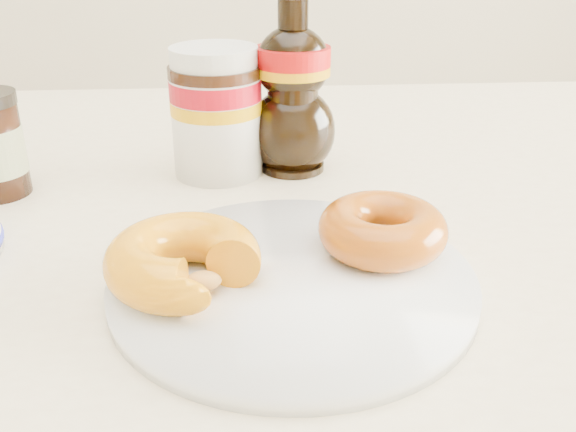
{
  "coord_description": "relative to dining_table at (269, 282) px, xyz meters",
  "views": [
    {
      "loc": [
        -0.02,
        -0.44,
        1.0
      ],
      "look_at": [
        0.01,
        0.0,
        0.79
      ],
      "focal_mm": 40.0,
      "sensor_mm": 36.0,
      "label": 1
    }
  ],
  "objects": [
    {
      "name": "nutella_jar",
      "position": [
        -0.05,
        0.09,
        0.15
      ],
      "size": [
        0.09,
        0.09,
        0.13
      ],
      "rotation": [
        0.0,
        0.0,
        -0.39
      ],
      "color": "white",
      "rests_on": "dining_table"
    },
    {
      "name": "plate",
      "position": [
        0.01,
        -0.15,
        0.09
      ],
      "size": [
        0.26,
        0.26,
        0.01
      ],
      "color": "white",
      "rests_on": "dining_table"
    },
    {
      "name": "donut_whole",
      "position": [
        0.08,
        -0.12,
        0.11
      ],
      "size": [
        0.1,
        0.1,
        0.03
      ],
      "primitive_type": "torus",
      "rotation": [
        0.0,
        0.0,
        0.03
      ],
      "color": "#9B420A",
      "rests_on": "plate"
    },
    {
      "name": "dining_table",
      "position": [
        0.0,
        0.0,
        0.0
      ],
      "size": [
        1.4,
        0.9,
        0.75
      ],
      "color": "#FEECC1",
      "rests_on": "ground"
    },
    {
      "name": "donut_bitten",
      "position": [
        -0.06,
        -0.16,
        0.11
      ],
      "size": [
        0.12,
        0.12,
        0.04
      ],
      "primitive_type": "torus",
      "rotation": [
        0.0,
        0.0,
        -0.14
      ],
      "color": "orange",
      "rests_on": "plate"
    },
    {
      "name": "syrup_bottle",
      "position": [
        0.03,
        0.09,
        0.17
      ],
      "size": [
        0.11,
        0.11,
        0.17
      ],
      "primitive_type": null,
      "rotation": [
        0.0,
        0.0,
        -0.42
      ],
      "color": "black",
      "rests_on": "dining_table"
    }
  ]
}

